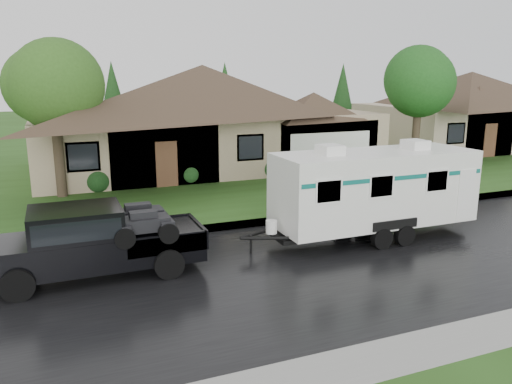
% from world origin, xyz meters
% --- Properties ---
extents(ground, '(140.00, 140.00, 0.00)m').
position_xyz_m(ground, '(0.00, 0.00, 0.00)').
color(ground, '#274917').
rests_on(ground, ground).
extents(road, '(140.00, 8.00, 0.01)m').
position_xyz_m(road, '(0.00, -2.00, 0.01)').
color(road, black).
rests_on(road, ground).
extents(curb, '(140.00, 0.50, 0.15)m').
position_xyz_m(curb, '(0.00, 2.25, 0.07)').
color(curb, gray).
rests_on(curb, ground).
extents(lawn, '(140.00, 26.00, 0.15)m').
position_xyz_m(lawn, '(0.00, 15.00, 0.07)').
color(lawn, '#274917').
rests_on(lawn, ground).
extents(house_main, '(19.44, 10.80, 6.90)m').
position_xyz_m(house_main, '(2.29, 13.84, 3.59)').
color(house_main, tan).
rests_on(house_main, lawn).
extents(house_neighbor, '(15.12, 9.72, 6.45)m').
position_xyz_m(house_neighbor, '(22.27, 14.34, 3.32)').
color(house_neighbor, '#BCA78C').
rests_on(house_neighbor, lawn).
extents(tree_left_green, '(3.80, 3.80, 6.29)m').
position_xyz_m(tree_left_green, '(-5.80, 8.77, 4.51)').
color(tree_left_green, '#382B1E').
rests_on(tree_left_green, lawn).
extents(tree_right_green, '(3.90, 3.90, 6.46)m').
position_xyz_m(tree_right_green, '(12.91, 9.10, 4.63)').
color(tree_right_green, '#382B1E').
rests_on(tree_right_green, lawn).
extents(shrub_row, '(13.60, 1.00, 1.00)m').
position_xyz_m(shrub_row, '(2.00, 9.30, 0.65)').
color(shrub_row, '#143814').
rests_on(shrub_row, lawn).
extents(pickup_truck, '(5.63, 2.14, 1.88)m').
position_xyz_m(pickup_truck, '(-5.32, -0.41, 1.00)').
color(pickup_truck, black).
rests_on(pickup_truck, ground).
extents(travel_trailer, '(6.94, 2.44, 3.11)m').
position_xyz_m(travel_trailer, '(3.48, -0.41, 1.65)').
color(travel_trailer, white).
rests_on(travel_trailer, ground).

